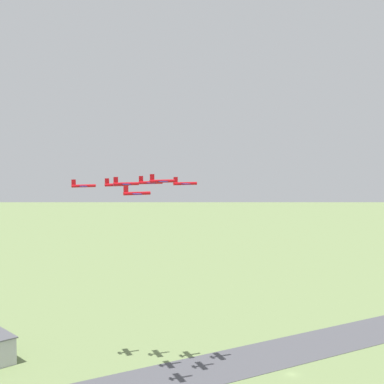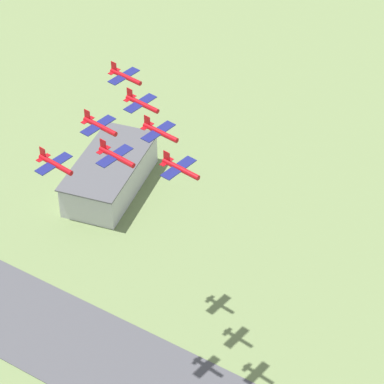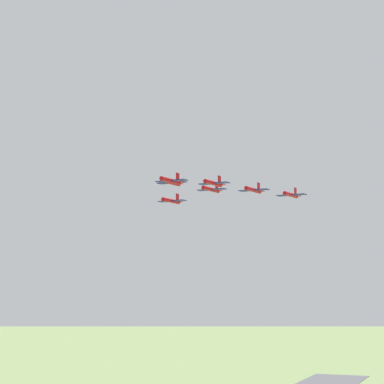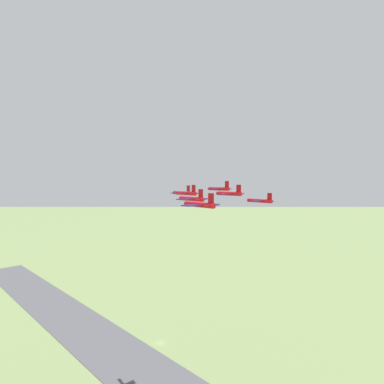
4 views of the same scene
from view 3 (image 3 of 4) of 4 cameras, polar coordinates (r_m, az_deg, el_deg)
jet_0 at (r=206.31m, az=-1.60°, el=0.88°), size 9.42×9.68×3.27m
jet_1 at (r=213.28m, az=1.66°, el=0.68°), size 9.42×9.68×3.27m
jet_2 at (r=220.24m, az=-1.58°, el=0.74°), size 9.42×9.68×3.27m
jet_3 at (r=220.73m, az=4.72°, el=0.16°), size 9.42×9.68×3.27m
jet_4 at (r=227.00m, az=1.48°, el=0.20°), size 9.42×9.68×3.27m
jet_5 at (r=233.47m, az=-1.57°, el=-0.67°), size 9.42×9.68×3.27m
jet_6 at (r=228.84m, az=7.56°, el=-0.21°), size 9.42×9.68×3.27m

